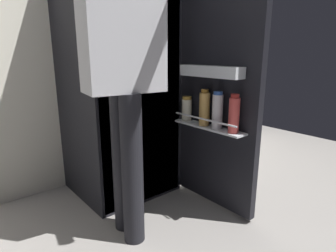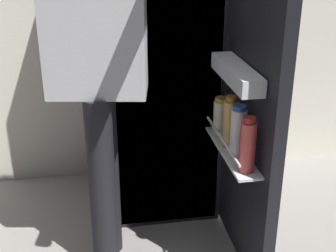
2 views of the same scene
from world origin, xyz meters
name	(u,v)px [view 1 (image 1 of 2)]	position (x,y,z in m)	size (l,w,h in m)	color
ground_plane	(167,217)	(0.00, 0.00, 0.00)	(5.31, 5.31, 0.00)	gray
kitchen_wall	(91,20)	(0.00, 0.95, 1.31)	(4.40, 0.10, 2.62)	silver
refrigerator	(124,80)	(0.03, 0.52, 0.87)	(0.74, 1.31, 1.74)	black
person	(125,58)	(-0.27, 0.02, 1.04)	(0.56, 0.78, 1.72)	black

